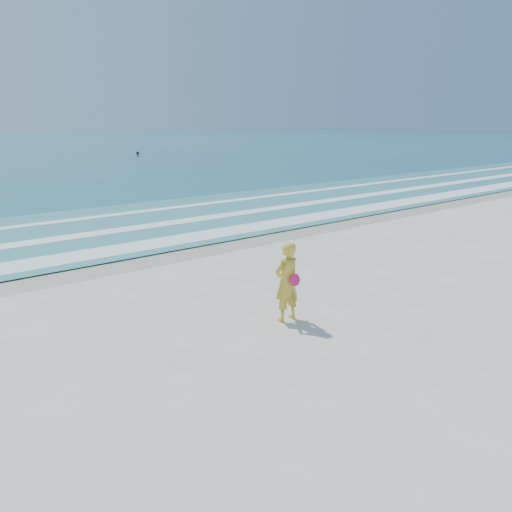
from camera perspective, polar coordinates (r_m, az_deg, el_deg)
ground at (r=9.71m, az=11.56°, el=-11.37°), size 400.00×400.00×0.00m
wet_sand at (r=16.52m, az=-13.02°, el=-0.20°), size 400.00×2.40×0.00m
shallow at (r=21.02m, az=-19.04°, el=2.76°), size 400.00×10.00×0.01m
foam_near at (r=17.66m, az=-14.88°, el=0.84°), size 400.00×1.40×0.01m
foam_mid at (r=20.28m, az=-18.26°, el=2.42°), size 400.00×0.90×0.01m
foam_far at (r=23.35m, az=-21.16°, el=3.77°), size 400.00×0.60×0.01m
buoy at (r=66.50m, az=-13.38°, el=11.38°), size 0.38×0.38×0.38m
woman at (r=10.91m, az=3.53°, el=-2.97°), size 0.67×0.45×1.78m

